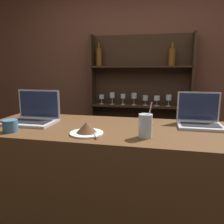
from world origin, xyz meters
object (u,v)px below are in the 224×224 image
laptop_near (34,116)px  water_glass (145,126)px  coffee_cup (10,126)px  cake_plate (87,129)px  laptop_far (199,119)px

laptop_near → water_glass: (0.83, -0.19, 0.02)m
water_glass → coffee_cup: 0.84m
water_glass → coffee_cup: size_ratio=2.24×
water_glass → coffee_cup: bearing=-175.6°
water_glass → coffee_cup: water_glass is taller
cake_plate → laptop_far: bearing=26.9°
laptop_far → water_glass: bearing=-135.4°
coffee_cup → laptop_near: bearing=88.6°
laptop_near → laptop_far: laptop_near is taller
coffee_cup → laptop_far: bearing=19.0°
laptop_near → coffee_cup: laptop_near is taller
cake_plate → laptop_near: bearing=156.8°
water_glass → laptop_far: bearing=44.6°
laptop_near → coffee_cup: size_ratio=3.68×
cake_plate → water_glass: size_ratio=0.99×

